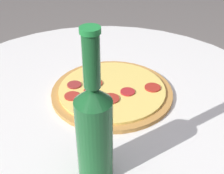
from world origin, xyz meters
TOP-DOWN VIEW (x-y plane):
  - table at (0.00, 0.00)m, footprint 0.93×0.93m
  - pizza at (0.04, -0.02)m, footprint 0.30×0.30m
  - beer_bottle at (-0.21, -0.01)m, footprint 0.06×0.06m

SIDE VIEW (x-z plane):
  - table at x=0.00m, z-range 0.16..0.89m
  - pizza at x=0.04m, z-range 0.73..0.75m
  - beer_bottle at x=-0.21m, z-range 0.69..0.97m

